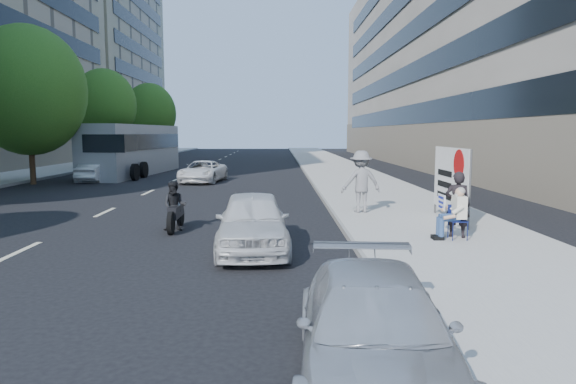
{
  "coord_description": "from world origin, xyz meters",
  "views": [
    {
      "loc": [
        -0.39,
        -9.99,
        2.79
      ],
      "look_at": [
        -0.17,
        1.41,
        1.47
      ],
      "focal_mm": 32.0,
      "sensor_mm": 36.0,
      "label": 1
    }
  ],
  "objects_px": {
    "white_sedan_mid": "(98,171)",
    "white_sedan_far": "(203,172)",
    "seated_protester": "(453,210)",
    "parked_sedan": "(374,330)",
    "motorcycle": "(175,208)",
    "bus": "(134,150)",
    "white_sedan_near": "(253,221)",
    "protest_banner": "(451,179)",
    "pedestrian_woman": "(458,204)",
    "jogger": "(361,182)"
  },
  "relations": [
    {
      "from": "protest_banner",
      "to": "motorcycle",
      "type": "distance_m",
      "value": 8.18
    },
    {
      "from": "white_sedan_far",
      "to": "motorcycle",
      "type": "height_order",
      "value": "motorcycle"
    },
    {
      "from": "protest_banner",
      "to": "white_sedan_mid",
      "type": "bearing_deg",
      "value": 136.9
    },
    {
      "from": "parked_sedan",
      "to": "white_sedan_mid",
      "type": "distance_m",
      "value": 26.86
    },
    {
      "from": "jogger",
      "to": "bus",
      "type": "distance_m",
      "value": 21.58
    },
    {
      "from": "seated_protester",
      "to": "white_sedan_far",
      "type": "height_order",
      "value": "seated_protester"
    },
    {
      "from": "protest_banner",
      "to": "bus",
      "type": "distance_m",
      "value": 24.4
    },
    {
      "from": "bus",
      "to": "motorcycle",
      "type": "bearing_deg",
      "value": -66.19
    },
    {
      "from": "seated_protester",
      "to": "motorcycle",
      "type": "bearing_deg",
      "value": 164.26
    },
    {
      "from": "white_sedan_mid",
      "to": "protest_banner",
      "type": "bearing_deg",
      "value": 142.06
    },
    {
      "from": "white_sedan_near",
      "to": "white_sedan_mid",
      "type": "relative_size",
      "value": 1.15
    },
    {
      "from": "seated_protester",
      "to": "motorcycle",
      "type": "distance_m",
      "value": 7.59
    },
    {
      "from": "jogger",
      "to": "pedestrian_woman",
      "type": "relative_size",
      "value": 1.23
    },
    {
      "from": "jogger",
      "to": "protest_banner",
      "type": "distance_m",
      "value": 2.97
    },
    {
      "from": "pedestrian_woman",
      "to": "parked_sedan",
      "type": "height_order",
      "value": "pedestrian_woman"
    },
    {
      "from": "bus",
      "to": "seated_protester",
      "type": "bearing_deg",
      "value": -52.29
    },
    {
      "from": "motorcycle",
      "to": "jogger",
      "type": "bearing_deg",
      "value": 21.84
    },
    {
      "from": "white_sedan_near",
      "to": "bus",
      "type": "height_order",
      "value": "bus"
    },
    {
      "from": "jogger",
      "to": "pedestrian_woman",
      "type": "bearing_deg",
      "value": 104.5
    },
    {
      "from": "seated_protester",
      "to": "parked_sedan",
      "type": "distance_m",
      "value": 7.77
    },
    {
      "from": "jogger",
      "to": "parked_sedan",
      "type": "distance_m",
      "value": 11.58
    },
    {
      "from": "bus",
      "to": "white_sedan_near",
      "type": "bearing_deg",
      "value": -62.87
    },
    {
      "from": "white_sedan_near",
      "to": "white_sedan_far",
      "type": "height_order",
      "value": "white_sedan_near"
    },
    {
      "from": "jogger",
      "to": "white_sedan_near",
      "type": "distance_m",
      "value": 5.98
    },
    {
      "from": "pedestrian_woman",
      "to": "protest_banner",
      "type": "relative_size",
      "value": 0.55
    },
    {
      "from": "seated_protester",
      "to": "pedestrian_woman",
      "type": "height_order",
      "value": "pedestrian_woman"
    },
    {
      "from": "white_sedan_far",
      "to": "white_sedan_mid",
      "type": "bearing_deg",
      "value": -179.28
    },
    {
      "from": "white_sedan_far",
      "to": "bus",
      "type": "bearing_deg",
      "value": 141.59
    },
    {
      "from": "seated_protester",
      "to": "motorcycle",
      "type": "xyz_separation_m",
      "value": [
        -7.3,
        2.06,
        -0.24
      ]
    },
    {
      "from": "protest_banner",
      "to": "white_sedan_far",
      "type": "relative_size",
      "value": 0.7
    },
    {
      "from": "seated_protester",
      "to": "parked_sedan",
      "type": "bearing_deg",
      "value": -115.05
    },
    {
      "from": "motorcycle",
      "to": "white_sedan_mid",
      "type": "bearing_deg",
      "value": 115.55
    },
    {
      "from": "jogger",
      "to": "white_sedan_mid",
      "type": "bearing_deg",
      "value": -52.96
    },
    {
      "from": "pedestrian_woman",
      "to": "parked_sedan",
      "type": "xyz_separation_m",
      "value": [
        -3.47,
        -7.28,
        -0.38
      ]
    },
    {
      "from": "parked_sedan",
      "to": "seated_protester",
      "type": "bearing_deg",
      "value": 69.88
    },
    {
      "from": "white_sedan_near",
      "to": "motorcycle",
      "type": "xyz_separation_m",
      "value": [
        -2.34,
        2.57,
        -0.06
      ]
    },
    {
      "from": "protest_banner",
      "to": "bus",
      "type": "bearing_deg",
      "value": 127.35
    },
    {
      "from": "white_sedan_far",
      "to": "motorcycle",
      "type": "relative_size",
      "value": 2.13
    },
    {
      "from": "parked_sedan",
      "to": "white_sedan_near",
      "type": "height_order",
      "value": "white_sedan_near"
    },
    {
      "from": "pedestrian_woman",
      "to": "white_sedan_mid",
      "type": "bearing_deg",
      "value": -23.12
    },
    {
      "from": "white_sedan_mid",
      "to": "white_sedan_far",
      "type": "distance_m",
      "value": 6.18
    },
    {
      "from": "protest_banner",
      "to": "white_sedan_near",
      "type": "height_order",
      "value": "protest_banner"
    },
    {
      "from": "white_sedan_mid",
      "to": "white_sedan_far",
      "type": "xyz_separation_m",
      "value": [
        6.13,
        -0.74,
        0.01
      ]
    },
    {
      "from": "white_sedan_mid",
      "to": "bus",
      "type": "distance_m",
      "value": 4.99
    },
    {
      "from": "motorcycle",
      "to": "bus",
      "type": "height_order",
      "value": "bus"
    },
    {
      "from": "pedestrian_woman",
      "to": "white_sedan_near",
      "type": "height_order",
      "value": "pedestrian_woman"
    },
    {
      "from": "white_sedan_mid",
      "to": "motorcycle",
      "type": "relative_size",
      "value": 1.76
    },
    {
      "from": "parked_sedan",
      "to": "bus",
      "type": "xyz_separation_m",
      "value": [
        -10.69,
        29.12,
        1.03
      ]
    },
    {
      "from": "white_sedan_near",
      "to": "motorcycle",
      "type": "relative_size",
      "value": 2.02
    },
    {
      "from": "motorcycle",
      "to": "bus",
      "type": "distance_m",
      "value": 21.13
    }
  ]
}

